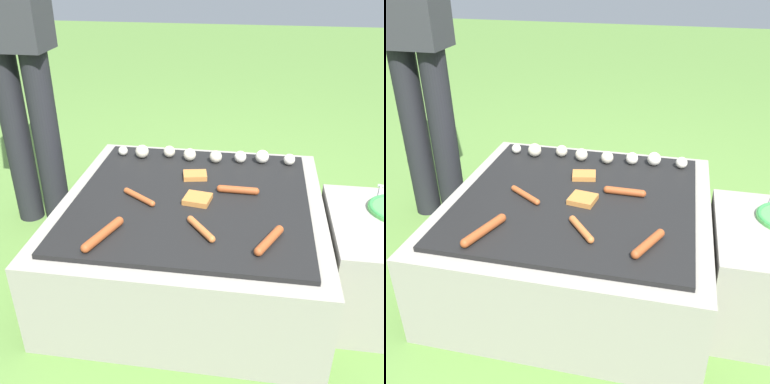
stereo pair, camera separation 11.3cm
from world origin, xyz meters
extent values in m
plane|color=#567F38|center=(0.00, 0.00, 0.00)|extent=(14.00, 14.00, 0.00)
cube|color=gray|center=(0.00, 0.00, 0.18)|extent=(0.99, 0.99, 0.35)
cube|color=black|center=(0.00, 0.00, 0.36)|extent=(0.87, 0.87, 0.02)
cylinder|color=black|center=(-0.87, 0.34, 0.41)|extent=(0.12, 0.12, 0.82)
cylinder|color=black|center=(-0.73, 0.34, 0.41)|extent=(0.12, 0.12, 0.82)
cylinder|color=#93421E|center=(-0.24, -0.31, 0.38)|extent=(0.09, 0.18, 0.03)
sphere|color=#93421E|center=(-0.27, -0.40, 0.38)|extent=(0.03, 0.03, 0.03)
sphere|color=#93421E|center=(-0.21, -0.23, 0.38)|extent=(0.03, 0.03, 0.03)
cylinder|color=#93421E|center=(0.29, -0.27, 0.38)|extent=(0.09, 0.15, 0.03)
sphere|color=#93421E|center=(0.32, -0.20, 0.38)|extent=(0.03, 0.03, 0.03)
sphere|color=#93421E|center=(0.25, -0.34, 0.38)|extent=(0.03, 0.03, 0.03)
cylinder|color=#B7602D|center=(0.06, -0.23, 0.38)|extent=(0.10, 0.12, 0.02)
sphere|color=#B7602D|center=(0.11, -0.29, 0.38)|extent=(0.02, 0.02, 0.02)
sphere|color=#B7602D|center=(0.02, -0.18, 0.38)|extent=(0.02, 0.02, 0.02)
cylinder|color=#93421E|center=(0.17, 0.05, 0.38)|extent=(0.14, 0.03, 0.03)
sphere|color=#93421E|center=(0.24, 0.05, 0.38)|extent=(0.03, 0.03, 0.03)
sphere|color=#93421E|center=(0.10, 0.06, 0.38)|extent=(0.03, 0.03, 0.03)
cylinder|color=#A34C23|center=(-0.19, -0.05, 0.38)|extent=(0.13, 0.10, 0.02)
sphere|color=#A34C23|center=(-0.25, -0.01, 0.38)|extent=(0.02, 0.02, 0.02)
sphere|color=#A34C23|center=(-0.13, -0.09, 0.38)|extent=(0.02, 0.02, 0.02)
cube|color=#B27033|center=(-0.01, 0.16, 0.38)|extent=(0.11, 0.09, 0.02)
cube|color=#B27033|center=(0.03, -0.03, 0.38)|extent=(0.11, 0.10, 0.02)
sphere|color=silver|center=(-0.37, 0.34, 0.39)|extent=(0.04, 0.04, 0.04)
sphere|color=beige|center=(-0.27, 0.32, 0.40)|extent=(0.06, 0.06, 0.06)
sphere|color=beige|center=(-0.15, 0.35, 0.40)|extent=(0.05, 0.05, 0.05)
sphere|color=beige|center=(-0.06, 0.33, 0.40)|extent=(0.06, 0.06, 0.06)
sphere|color=beige|center=(0.06, 0.32, 0.40)|extent=(0.05, 0.05, 0.05)
sphere|color=silver|center=(0.16, 0.34, 0.40)|extent=(0.05, 0.05, 0.05)
sphere|color=silver|center=(0.26, 0.35, 0.40)|extent=(0.06, 0.06, 0.06)
sphere|color=silver|center=(0.37, 0.34, 0.39)|extent=(0.05, 0.05, 0.05)
cylinder|color=silver|center=(0.70, 0.10, 0.37)|extent=(0.06, 0.18, 0.01)
cube|color=silver|center=(0.72, 0.19, 0.37)|extent=(0.03, 0.01, 0.01)
camera|label=1|loc=(0.22, -1.46, 1.20)|focal=42.00mm
camera|label=2|loc=(0.33, -1.44, 1.20)|focal=42.00mm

